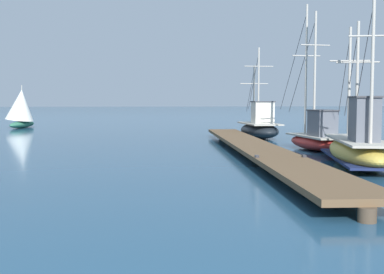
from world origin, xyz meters
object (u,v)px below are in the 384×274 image
Objects in this scene: distant_sailboat at (21,108)px; fishing_boat_2 at (260,127)px; fishing_boat_1 at (317,137)px; fishing_boat_0 at (358,147)px.

fishing_boat_2 is at bearing -41.04° from distant_sailboat.
fishing_boat_1 is 7.59m from fishing_boat_2.
fishing_boat_0 reaches higher than fishing_boat_2.
fishing_boat_2 is (0.26, 13.05, 0.02)m from fishing_boat_0.
fishing_boat_2 is 1.17× the size of distant_sailboat.
fishing_boat_2 is 22.43m from distant_sailboat.
fishing_boat_0 is 1.25× the size of fishing_boat_2.
distant_sailboat is (-17.42, 22.28, 1.04)m from fishing_boat_1.
fishing_boat_0 reaches higher than distant_sailboat.
fishing_boat_1 is (0.78, 5.48, -0.03)m from fishing_boat_0.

